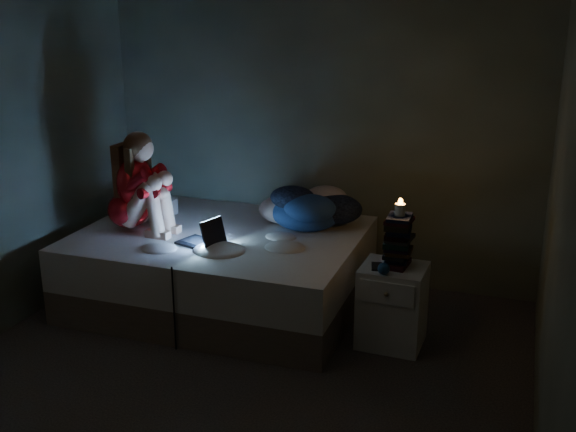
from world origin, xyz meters
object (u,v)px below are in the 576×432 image
at_px(candle, 400,209).
at_px(bed, 221,268).
at_px(woman, 127,181).
at_px(phone, 377,267).
at_px(laptop, 200,230).
at_px(nightstand, 392,306).

bearing_deg(candle, bed, 171.56).
relative_size(woman, phone, 5.57).
bearing_deg(laptop, nightstand, 19.74).
xyz_separation_m(bed, candle, (1.40, -0.21, 0.68)).
bearing_deg(nightstand, woman, 179.90).
distance_m(woman, laptop, 0.72).
xyz_separation_m(bed, woman, (-0.68, -0.17, 0.68)).
bearing_deg(phone, nightstand, 12.13).
relative_size(nightstand, candle, 7.12).
bearing_deg(phone, bed, 152.13).
relative_size(nightstand, phone, 4.07).
distance_m(bed, candle, 1.57).
xyz_separation_m(bed, nightstand, (1.38, -0.24, -0.00)).
xyz_separation_m(woman, phone, (1.96, -0.12, -0.39)).
bearing_deg(bed, phone, -12.94).
bearing_deg(phone, candle, 20.65).
distance_m(laptop, candle, 1.45).
bearing_deg(nightstand, bed, 172.02).
bearing_deg(phone, woman, 161.43).
relative_size(candle, phone, 0.57).
bearing_deg(nightstand, phone, -151.07).
bearing_deg(woman, bed, 17.65).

